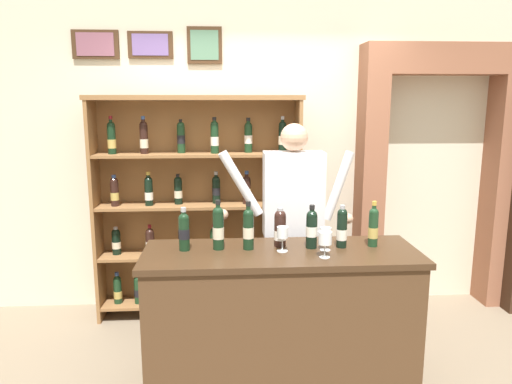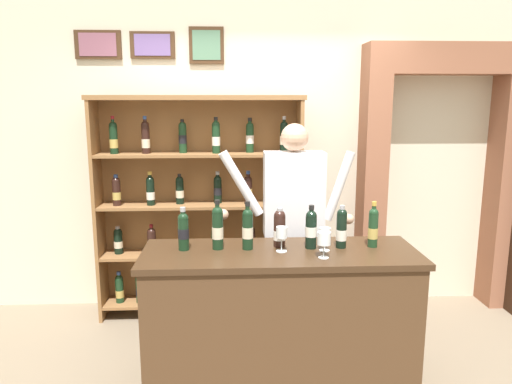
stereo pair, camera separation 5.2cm
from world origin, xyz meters
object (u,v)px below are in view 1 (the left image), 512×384
object	(u,v)px
wine_shelf	(198,205)
wine_glass_spare	(325,239)
tasting_bottle_brunello	(280,228)
shopkeeper	(293,211)
tasting_bottle_rosso	(373,226)
tasting_bottle_vin_santo	(218,227)
tasting_bottle_riserva	(248,228)
tasting_bottle_super_tuscan	(342,228)
tasting_counter	(281,320)
tasting_bottle_bianco	(312,228)
wine_glass_left	(282,234)
wine_glass_right	(326,234)
tasting_bottle_prosecco	(184,230)

from	to	relation	value
wine_shelf	wine_glass_spare	world-z (taller)	wine_shelf
tasting_bottle_brunello	wine_glass_spare	xyz separation A→B (m)	(0.25, -0.25, -0.01)
shopkeeper	tasting_bottle_brunello	world-z (taller)	shopkeeper
tasting_bottle_rosso	tasting_bottle_brunello	bearing A→B (deg)	176.41
tasting_bottle_vin_santo	tasting_bottle_brunello	world-z (taller)	tasting_bottle_vin_santo
tasting_bottle_riserva	tasting_bottle_brunello	size ratio (longest dim) A/B	1.21
tasting_bottle_rosso	wine_glass_spare	world-z (taller)	tasting_bottle_rosso
wine_shelf	tasting_bottle_super_tuscan	size ratio (longest dim) A/B	6.85
tasting_counter	tasting_bottle_brunello	xyz separation A→B (m)	(0.00, 0.11, 0.60)
shopkeeper	wine_glass_spare	size ratio (longest dim) A/B	10.54
shopkeeper	tasting_bottle_vin_santo	distance (m)	0.73
tasting_bottle_bianco	wine_shelf	bearing A→B (deg)	125.59
shopkeeper	tasting_bottle_super_tuscan	xyz separation A→B (m)	(0.26, -0.48, -0.00)
wine_shelf	tasting_counter	world-z (taller)	wine_shelf
wine_shelf	wine_glass_left	distance (m)	1.33
shopkeeper	tasting_bottle_riserva	distance (m)	0.61
tasting_bottle_super_tuscan	tasting_counter	bearing A→B (deg)	-171.84
tasting_bottle_super_tuscan	tasting_bottle_bianco	bearing A→B (deg)	-179.40
tasting_bottle_riserva	tasting_bottle_super_tuscan	size ratio (longest dim) A/B	1.11
tasting_bottle_vin_santo	wine_glass_left	size ratio (longest dim) A/B	2.00
wine_glass_right	tasting_bottle_brunello	bearing A→B (deg)	158.44
wine_glass_spare	tasting_bottle_vin_santo	bearing A→B (deg)	161.91
tasting_bottle_prosecco	wine_glass_left	size ratio (longest dim) A/B	1.73
tasting_bottle_vin_santo	tasting_bottle_riserva	bearing A→B (deg)	-3.65
shopkeeper	wine_glass_spare	distance (m)	0.70
tasting_bottle_prosecco	tasting_bottle_super_tuscan	world-z (taller)	same
wine_glass_spare	tasting_bottle_rosso	bearing A→B (deg)	30.19
tasting_bottle_prosecco	tasting_bottle_super_tuscan	distance (m)	1.03
wine_shelf	wine_glass_right	world-z (taller)	wine_shelf
wine_shelf	tasting_bottle_rosso	xyz separation A→B (m)	(1.22, -1.11, 0.08)
wine_glass_right	tasting_counter	bearing A→B (deg)	178.76
tasting_bottle_riserva	tasting_bottle_prosecco	bearing A→B (deg)	179.54
tasting_counter	tasting_bottle_super_tuscan	world-z (taller)	tasting_bottle_super_tuscan
tasting_bottle_prosecco	wine_glass_spare	world-z (taller)	tasting_bottle_prosecco
tasting_bottle_rosso	wine_glass_right	size ratio (longest dim) A/B	2.00
tasting_bottle_prosecco	tasting_bottle_riserva	bearing A→B (deg)	-0.46
tasting_bottle_bianco	tasting_bottle_rosso	bearing A→B (deg)	1.39
tasting_bottle_vin_santo	tasting_bottle_riserva	world-z (taller)	tasting_bottle_vin_santo
shopkeeper	tasting_bottle_rosso	distance (m)	0.67
shopkeeper	wine_shelf	bearing A→B (deg)	139.63
tasting_bottle_rosso	wine_glass_spare	distance (m)	0.43
tasting_bottle_brunello	tasting_bottle_bianco	bearing A→B (deg)	-13.59
wine_glass_left	tasting_bottle_vin_santo	bearing A→B (deg)	169.44
tasting_bottle_prosecco	tasting_bottle_riserva	distance (m)	0.42
tasting_bottle_brunello	wine_glass_left	distance (m)	0.11
shopkeeper	tasting_bottle_prosecco	distance (m)	0.91
tasting_counter	tasting_bottle_brunello	distance (m)	0.61
tasting_counter	shopkeeper	bearing A→B (deg)	74.60
tasting_bottle_prosecco	tasting_bottle_vin_santo	xyz separation A→B (m)	(0.22, 0.01, 0.01)
wine_glass_spare	wine_glass_left	bearing A→B (deg)	150.78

